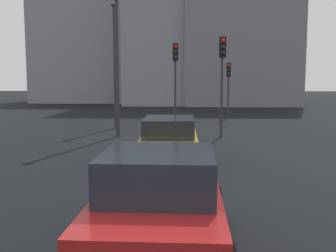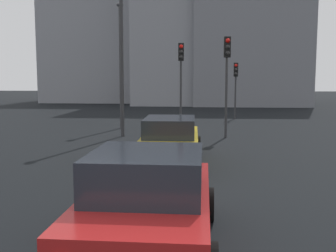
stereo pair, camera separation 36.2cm
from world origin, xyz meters
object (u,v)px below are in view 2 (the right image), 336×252
Objects in this scene: traffic_light_far_left at (236,78)px; traffic_light_near_right at (227,66)px; traffic_light_near_left at (181,68)px; street_lamp_kerbside at (121,54)px; car_yellow_lead at (170,140)px; street_lamp_far at (121,24)px; car_red_second at (148,202)px.

traffic_light_near_right is at bearing -5.76° from traffic_light_far_left.
traffic_light_near_right is 8.76m from traffic_light_far_left.
traffic_light_near_left is 3.58m from traffic_light_near_right.
traffic_light_near_left is 0.68× the size of street_lamp_kerbside.
traffic_light_near_left reaches higher than car_yellow_lead.
traffic_light_far_left is (14.17, -3.35, 1.94)m from car_yellow_lead.
street_lamp_kerbside is (8.70, 3.19, 3.21)m from car_yellow_lead.
car_yellow_lead is 1.07× the size of traffic_light_near_right.
traffic_light_near_left is 6.71m from traffic_light_far_left.
traffic_light_near_right is 5.08m from street_lamp_far.
traffic_light_near_right is (12.14, -2.05, 2.45)m from car_red_second.
car_red_second is 0.48× the size of street_lamp_far.
traffic_light_far_left is at bearing 165.43° from traffic_light_near_right.
car_yellow_lead is at bearing 1.91° from car_red_second.
street_lamp_far is (5.67, 2.57, 4.37)m from car_yellow_lead.
traffic_light_near_left is at bearing -0.41° from car_yellow_lead.
car_red_second is (-6.63, -0.10, 0.05)m from car_yellow_lead.
traffic_light_far_left is (5.79, -3.35, -0.54)m from traffic_light_near_left.
street_lamp_kerbside is at bearing 19.76° from car_yellow_lead.
traffic_light_near_left is (8.38, -0.00, 2.48)m from car_yellow_lead.
car_red_second is at bearing -167.76° from street_lamp_far.
traffic_light_near_left is at bearing -43.55° from street_lamp_far.
street_lamp_kerbside reaches higher than traffic_light_near_left.
street_lamp_far is at bearing 24.04° from car_yellow_lead.
traffic_light_near_right is at bearing -8.52° from car_red_second.
traffic_light_near_right is at bearing -21.69° from car_yellow_lead.
street_lamp_far is at bearing -50.40° from traffic_light_near_left.
street_lamp_kerbside is at bearing -127.51° from traffic_light_near_right.
street_lamp_far is (-2.71, 2.58, 1.89)m from traffic_light_near_left.
car_red_second is 12.56m from traffic_light_near_right.
traffic_light_near_right is (5.51, -2.15, 2.50)m from car_yellow_lead.
traffic_light_near_left is 1.21× the size of traffic_light_far_left.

